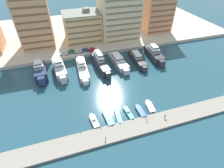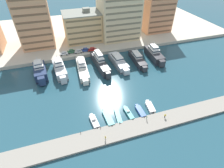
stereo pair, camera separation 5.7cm
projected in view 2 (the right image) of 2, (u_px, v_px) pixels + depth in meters
ground_plane at (115, 95)px, 67.63m from camera, size 400.00×400.00×0.00m
quay_promenade at (84, 30)px, 116.97m from camera, size 180.00×70.00×1.63m
pier_dock at (132, 128)px, 54.80m from camera, size 120.00×6.27×0.72m
yacht_navy_far_left at (40, 71)px, 75.63m from camera, size 5.99×15.61×8.67m
yacht_silver_left at (60, 69)px, 77.19m from camera, size 5.87×16.96×8.53m
yacht_ivory_mid_left at (82, 68)px, 79.02m from camera, size 4.90×21.61×7.24m
yacht_charcoal_center_left at (100, 62)px, 81.49m from camera, size 5.28×21.86×8.84m
yacht_silver_center at (118, 62)px, 83.28m from camera, size 5.71×18.77×6.32m
yacht_charcoal_center_right at (137, 59)px, 85.44m from camera, size 4.49×18.51×6.16m
yacht_charcoal_mid_right at (154, 54)px, 88.08m from camera, size 5.77×18.15×8.21m
motorboat_grey_far_left at (94, 121)px, 56.81m from camera, size 2.57×6.59×1.56m
motorboat_teal_left at (108, 118)px, 58.06m from camera, size 2.57×8.01×0.97m
motorboat_teal_mid_left at (118, 115)px, 59.08m from camera, size 2.33×8.14×0.82m
motorboat_teal_center_left at (128, 113)px, 59.67m from camera, size 2.09×6.81×1.40m
motorboat_blue_center at (140, 111)px, 60.32m from camera, size 1.98×6.41×0.94m
motorboat_white_center_right at (150, 107)px, 61.86m from camera, size 2.71×6.36×1.06m
car_white_far_left at (64, 53)px, 88.33m from camera, size 4.19×2.10×1.80m
car_green_left at (71, 51)px, 89.89m from camera, size 4.14×2.00×1.80m
car_white_mid_left at (78, 51)px, 90.13m from camera, size 4.22×2.17×1.80m
car_blue_center_left at (85, 50)px, 91.26m from camera, size 4.15×2.02×1.80m
car_red_center at (92, 49)px, 91.72m from camera, size 4.18×2.09×1.80m
apartment_block_left at (34, 20)px, 89.91m from camera, size 16.67×16.62×29.21m
apartment_block_mid_left at (82, 27)px, 98.43m from camera, size 20.13×15.71×17.64m
apartment_block_center_left at (119, 16)px, 99.14m from camera, size 21.97×18.19×26.50m
apartment_block_center at (157, 10)px, 107.25m from camera, size 17.33×14.46×27.51m
pedestrian_near_edge at (147, 117)px, 56.61m from camera, size 0.42×0.56×1.65m
pedestrian_mid_deck at (105, 137)px, 50.69m from camera, size 0.26×0.61×1.59m
pedestrian_far_side at (165, 115)px, 57.21m from camera, size 0.62×0.32×1.63m
bollard_west at (81, 132)px, 52.82m from camera, size 0.20×0.20×0.61m
bollard_west_mid at (101, 127)px, 54.30m from camera, size 0.20×0.20×0.61m
bollard_east_mid at (120, 122)px, 55.78m from camera, size 0.20×0.20×0.61m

